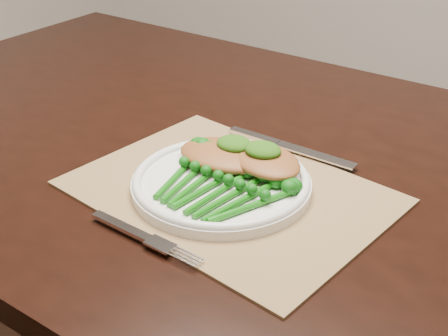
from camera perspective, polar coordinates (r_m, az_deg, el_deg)
The scene contains 10 objects.
dining_table at distance 1.21m, azimuth 1.72°, elevation -14.26°, with size 1.69×1.08×0.75m.
placemat at distance 0.88m, azimuth 0.48°, elevation -2.17°, with size 0.43×0.31×0.00m, color olive.
dinner_plate at distance 0.88m, azimuth -0.25°, elevation -1.31°, with size 0.25×0.25×0.02m.
knife at distance 1.00m, azimuth 4.96°, elevation 2.24°, with size 0.23×0.05×0.01m.
fork at distance 0.78m, azimuth -6.63°, elevation -6.61°, with size 0.18×0.04×0.01m.
chicken_fillet_left at distance 0.91m, azimuth 0.02°, elevation 1.20°, with size 0.14×0.10×0.03m, color #93572A.
chicken_fillet_right at distance 0.89m, azimuth 3.72°, elevation 0.76°, with size 0.12×0.09×0.02m, color #93572A.
pesto_dollop_left at distance 0.91m, azimuth 0.94°, elevation 2.21°, with size 0.05×0.05×0.02m, color #194409.
pesto_dollop_right at distance 0.89m, azimuth 3.58°, elevation 1.65°, with size 0.05×0.05×0.02m, color #194409.
broccolini_bundle at distance 0.85m, azimuth -0.96°, elevation -1.95°, with size 0.18×0.20×0.04m.
Camera 1 is at (0.27, -0.92, 1.21)m, focal length 50.00 mm.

